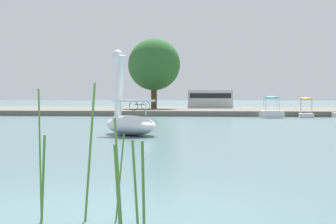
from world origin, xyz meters
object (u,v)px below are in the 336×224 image
Objects in this scene: tree_sapling_by_fence at (154,65)px; parked_van at (211,98)px; pedal_boat_teal at (271,111)px; bicycle_parked at (140,106)px; pedal_boat_orange at (306,111)px; swan_boat at (130,120)px.

tree_sapling_by_fence reaches higher than parked_van.
bicycle_parked is at bearing 167.02° from pedal_boat_teal.
tree_sapling_by_fence is at bearing 135.66° from pedal_boat_teal.
tree_sapling_by_fence is 4.10× the size of bicycle_parked.
bicycle_parked is at bearing -91.19° from tree_sapling_by_fence.
pedal_boat_orange is (2.51, 0.53, 0.04)m from pedal_boat_teal.
tree_sapling_by_fence is 1.60× the size of parked_van.
tree_sapling_by_fence is at bearing 95.74° from swan_boat.
swan_boat is 0.48× the size of tree_sapling_by_fence.
pedal_boat_orange is 14.29m from parked_van.
swan_boat reaches higher than bicycle_parked.
tree_sapling_by_fence is at bearing 88.81° from bicycle_parked.
swan_boat reaches higher than pedal_boat_teal.
swan_boat is 29.97m from parked_van.
bicycle_parked is at bearing 98.31° from swan_boat.
pedal_boat_orange is 15.68m from tree_sapling_by_fence.
tree_sapling_by_fence is 8.11m from bicycle_parked.
swan_boat is at bearing -84.26° from tree_sapling_by_fence.
swan_boat is at bearing -94.80° from parked_van.
parked_van is at bearing 85.20° from swan_boat.
bicycle_parked is (-2.81, 19.21, 0.22)m from swan_boat.
tree_sapling_by_fence is (-2.66, 26.43, 3.91)m from swan_boat.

